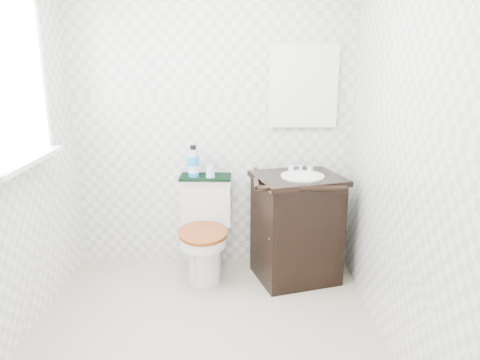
{
  "coord_description": "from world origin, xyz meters",
  "views": [
    {
      "loc": [
        0.26,
        -2.43,
        1.71
      ],
      "look_at": [
        0.22,
        0.75,
        0.83
      ],
      "focal_mm": 35.0,
      "sensor_mm": 36.0,
      "label": 1
    }
  ],
  "objects_px": {
    "vanity": "(297,225)",
    "cup": "(210,171)",
    "toilet": "(205,234)",
    "trash_bin": "(204,265)",
    "mouthwash_bottle": "(194,162)"
  },
  "relations": [
    {
      "from": "toilet",
      "to": "trash_bin",
      "type": "distance_m",
      "value": 0.25
    },
    {
      "from": "vanity",
      "to": "cup",
      "type": "relative_size",
      "value": 10.15
    },
    {
      "from": "toilet",
      "to": "vanity",
      "type": "bearing_deg",
      "value": -5.44
    },
    {
      "from": "toilet",
      "to": "mouthwash_bottle",
      "type": "bearing_deg",
      "value": 130.4
    },
    {
      "from": "vanity",
      "to": "mouthwash_bottle",
      "type": "height_order",
      "value": "mouthwash_bottle"
    },
    {
      "from": "vanity",
      "to": "cup",
      "type": "distance_m",
      "value": 0.78
    },
    {
      "from": "vanity",
      "to": "cup",
      "type": "bearing_deg",
      "value": 167.38
    },
    {
      "from": "trash_bin",
      "to": "toilet",
      "type": "bearing_deg",
      "value": 90.0
    },
    {
      "from": "mouthwash_bottle",
      "to": "vanity",
      "type": "bearing_deg",
      "value": -12.25
    },
    {
      "from": "trash_bin",
      "to": "cup",
      "type": "height_order",
      "value": "cup"
    },
    {
      "from": "vanity",
      "to": "toilet",
      "type": "bearing_deg",
      "value": 174.56
    },
    {
      "from": "trash_bin",
      "to": "mouthwash_bottle",
      "type": "distance_m",
      "value": 0.79
    },
    {
      "from": "toilet",
      "to": "cup",
      "type": "xyz_separation_m",
      "value": [
        0.04,
        0.08,
        0.48
      ]
    },
    {
      "from": "cup",
      "to": "mouthwash_bottle",
      "type": "bearing_deg",
      "value": 169.69
    },
    {
      "from": "cup",
      "to": "toilet",
      "type": "bearing_deg",
      "value": -116.68
    }
  ]
}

